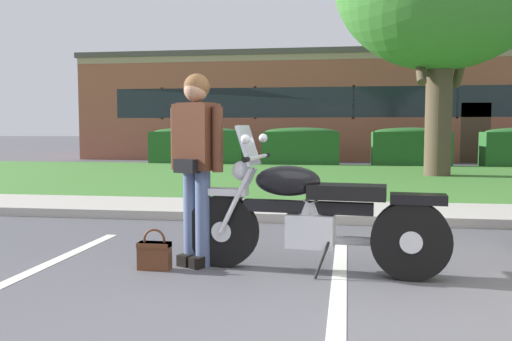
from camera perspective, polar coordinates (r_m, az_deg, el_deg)
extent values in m
plane|color=#4C4C51|center=(3.56, 8.04, -15.67)|extent=(140.00, 140.00, 0.00)
cube|color=#ADA89E|center=(6.98, 8.32, -5.12)|extent=(60.00, 0.20, 0.12)
cube|color=#ADA89E|center=(7.82, 8.35, -4.22)|extent=(60.00, 1.50, 0.08)
cube|color=#3D752D|center=(12.89, 8.44, -0.81)|extent=(60.00, 8.71, 0.06)
cube|color=silver|center=(3.75, 8.68, -14.56)|extent=(0.21, 4.40, 0.01)
cylinder|color=black|center=(4.77, -3.53, -6.43)|extent=(0.65, 0.17, 0.64)
cylinder|color=silver|center=(4.77, -3.53, -6.43)|extent=(0.19, 0.14, 0.18)
cylinder|color=black|center=(4.55, 16.18, -7.15)|extent=(0.66, 0.24, 0.64)
cylinder|color=silver|center=(4.55, 16.18, -7.15)|extent=(0.20, 0.22, 0.18)
cube|color=silver|center=(4.72, -3.55, -2.25)|extent=(0.45, 0.18, 0.06)
cube|color=black|center=(4.49, 16.91, -2.91)|extent=(0.46, 0.24, 0.08)
cylinder|color=silver|center=(4.61, -2.25, -3.30)|extent=(0.31, 0.08, 0.58)
cylinder|color=silver|center=(4.76, -1.69, -3.05)|extent=(0.31, 0.08, 0.58)
sphere|color=silver|center=(4.65, -1.55, -0.03)|extent=(0.17, 0.17, 0.17)
cylinder|color=silver|center=(4.60, 0.12, 1.43)|extent=(0.11, 0.72, 0.03)
cylinder|color=black|center=(4.26, -1.08, 1.17)|extent=(0.05, 0.10, 0.04)
cylinder|color=black|center=(4.95, 1.16, 1.65)|extent=(0.05, 0.10, 0.04)
sphere|color=silver|center=(4.31, -1.12, 3.34)|extent=(0.08, 0.08, 0.08)
sphere|color=silver|center=(4.89, 0.77, 3.49)|extent=(0.08, 0.08, 0.08)
cube|color=#B2BCC6|center=(4.62, -0.84, 2.68)|extent=(0.18, 0.37, 0.35)
cube|color=black|center=(4.56, 5.48, -3.90)|extent=(1.10, 0.21, 0.10)
ellipsoid|color=black|center=(4.56, 3.39, -1.10)|extent=(0.59, 0.38, 0.26)
cube|color=black|center=(4.50, 9.65, -2.26)|extent=(0.67, 0.34, 0.12)
cube|color=silver|center=(4.59, 5.83, -6.38)|extent=(0.42, 0.28, 0.28)
cylinder|color=silver|center=(4.56, 5.42, -4.40)|extent=(0.19, 0.14, 0.21)
cylinder|color=silver|center=(4.55, 6.28, -4.42)|extent=(0.19, 0.14, 0.21)
cylinder|color=silver|center=(4.70, 10.58, -7.40)|extent=(0.61, 0.14, 0.08)
cylinder|color=silver|center=(4.70, 13.04, -7.47)|extent=(0.61, 0.14, 0.08)
cylinder|color=black|center=(4.46, 7.04, -9.47)|extent=(0.13, 0.11, 0.30)
cube|color=black|center=(4.84, -5.80, -9.57)|extent=(0.20, 0.26, 0.10)
cube|color=black|center=(4.92, -7.06, -9.32)|extent=(0.20, 0.26, 0.10)
cylinder|color=#47567A|center=(4.77, -5.68, -5.10)|extent=(0.14, 0.14, 0.86)
cylinder|color=#47567A|center=(4.86, -6.95, -4.93)|extent=(0.14, 0.14, 0.86)
cube|color=#4C2819|center=(4.75, -6.40, 3.58)|extent=(0.44, 0.36, 0.58)
cube|color=#4C2819|center=(4.75, -6.43, 6.84)|extent=(0.36, 0.31, 0.06)
sphere|color=#A87A5B|center=(4.76, -6.44, 8.52)|extent=(0.21, 0.21, 0.21)
sphere|color=brown|center=(4.78, -6.33, 8.87)|extent=(0.23, 0.23, 0.23)
cube|color=black|center=(4.66, -7.41, 0.48)|extent=(0.24, 0.19, 0.12)
cylinder|color=#4C2819|center=(4.60, -4.12, 3.32)|extent=(0.09, 0.09, 0.56)
cylinder|color=#4C2819|center=(4.91, -8.53, 3.36)|extent=(0.09, 0.09, 0.56)
cube|color=#562D19|center=(4.78, -10.77, -8.93)|extent=(0.28, 0.12, 0.24)
cube|color=#562D19|center=(4.75, -10.81, -7.77)|extent=(0.28, 0.13, 0.04)
torus|color=#562D19|center=(4.75, -10.80, -7.29)|extent=(0.20, 0.02, 0.20)
cylinder|color=#4C3D2D|center=(13.86, 18.87, 5.20)|extent=(0.63, 0.63, 2.88)
cylinder|color=#4C3D2D|center=(14.05, 21.04, 10.66)|extent=(0.22, 1.15, 1.13)
cylinder|color=#4C3D2D|center=(13.89, 17.03, 11.36)|extent=(0.22, 1.14, 1.36)
cube|color=#235623|center=(18.04, -6.25, 2.39)|extent=(3.14, 0.90, 1.10)
ellipsoid|color=#235623|center=(18.02, -6.27, 4.14)|extent=(2.99, 0.84, 0.28)
cube|color=#235623|center=(17.48, 4.82, 2.33)|extent=(2.48, 0.90, 1.10)
ellipsoid|color=#235623|center=(17.46, 4.83, 4.14)|extent=(2.35, 0.84, 0.28)
cube|color=#235623|center=(17.59, 16.17, 2.18)|extent=(2.41, 0.90, 1.10)
ellipsoid|color=#235623|center=(17.58, 16.21, 3.97)|extent=(2.29, 0.84, 0.28)
cube|color=#93513D|center=(24.14, 10.02, 6.23)|extent=(20.97, 9.16, 3.91)
cube|color=#998466|center=(19.76, 10.43, 11.95)|extent=(20.97, 0.10, 0.24)
cube|color=#4C4742|center=(24.29, 10.09, 11.08)|extent=(21.18, 9.25, 0.20)
cube|color=#1E282D|center=(19.61, 10.36, 7.20)|extent=(17.83, 0.06, 1.10)
cube|color=#93513D|center=(20.65, -9.99, 7.07)|extent=(0.08, 0.04, 1.20)
cube|color=#93513D|center=(19.81, -0.08, 7.24)|extent=(0.08, 0.04, 1.20)
cube|color=#93513D|center=(19.60, 10.36, 7.20)|extent=(0.08, 0.04, 1.20)
cube|color=#93513D|center=(20.03, 20.69, 6.92)|extent=(0.08, 0.04, 1.20)
cube|color=#473323|center=(20.17, 22.34, 3.72)|extent=(1.00, 0.08, 2.10)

